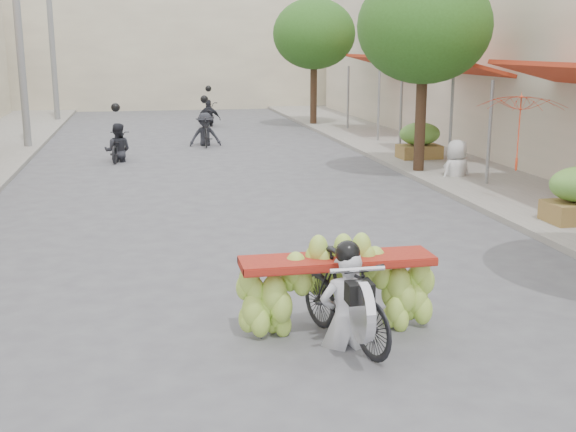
# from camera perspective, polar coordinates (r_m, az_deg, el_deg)

# --- Properties ---
(sidewalk_right) EXTENTS (4.00, 60.00, 0.12)m
(sidewalk_right) POSITION_cam_1_polar(r_m,az_deg,el_deg) (20.92, 13.33, 3.98)
(sidewalk_right) COLOR gray
(sidewalk_right) RESTS_ON ground
(far_building) EXTENTS (20.00, 6.00, 7.00)m
(far_building) POSITION_cam_1_polar(r_m,az_deg,el_deg) (41.79, -9.34, 13.38)
(far_building) COLOR beige
(far_building) RESTS_ON ground
(utility_pole_far) EXTENTS (0.60, 0.24, 8.00)m
(utility_pole_far) POSITION_cam_1_polar(r_m,az_deg,el_deg) (25.04, -20.56, 14.11)
(utility_pole_far) COLOR slate
(utility_pole_far) RESTS_ON ground
(utility_pole_back) EXTENTS (0.60, 0.24, 8.00)m
(utility_pole_back) POSITION_cam_1_polar(r_m,az_deg,el_deg) (33.96, -18.21, 13.86)
(utility_pole_back) COLOR slate
(utility_pole_back) RESTS_ON ground
(street_tree_mid) EXTENTS (3.40, 3.40, 5.25)m
(street_tree_mid) POSITION_cam_1_polar(r_m,az_deg,el_deg) (19.12, 10.72, 14.47)
(street_tree_mid) COLOR #3A2719
(street_tree_mid) RESTS_ON ground
(street_tree_far) EXTENTS (3.40, 3.40, 5.25)m
(street_tree_far) POSITION_cam_1_polar(r_m,az_deg,el_deg) (30.59, 2.07, 14.17)
(street_tree_far) COLOR #3A2719
(street_tree_far) RESTS_ON ground
(produce_crate_far) EXTENTS (1.20, 0.88, 1.16)m
(produce_crate_far) POSITION_cam_1_polar(r_m,az_deg,el_deg) (21.43, 10.36, 6.10)
(produce_crate_far) COLOR olive
(produce_crate_far) RESTS_ON ground
(banana_motorbike) EXTENTS (2.27, 1.93, 2.07)m
(banana_motorbike) POSITION_cam_1_polar(r_m,az_deg,el_deg) (8.28, 4.31, -5.24)
(banana_motorbike) COLOR black
(banana_motorbike) RESTS_ON ground
(market_umbrella) EXTENTS (1.84, 1.84, 1.63)m
(market_umbrella) POSITION_cam_1_polar(r_m,az_deg,el_deg) (15.55, 18.07, 9.31)
(market_umbrella) COLOR red
(market_umbrella) RESTS_ON ground
(pedestrian) EXTENTS (1.02, 0.77, 1.84)m
(pedestrian) POSITION_cam_1_polar(r_m,az_deg,el_deg) (18.58, 13.28, 5.90)
(pedestrian) COLOR silver
(pedestrian) RESTS_ON ground
(bg_motorbike_a) EXTENTS (0.86, 1.55, 1.95)m
(bg_motorbike_a) POSITION_cam_1_polar(r_m,az_deg,el_deg) (21.79, -13.36, 6.22)
(bg_motorbike_a) COLOR black
(bg_motorbike_a) RESTS_ON ground
(bg_motorbike_b) EXTENTS (1.07, 1.84, 1.95)m
(bg_motorbike_b) POSITION_cam_1_polar(r_m,az_deg,el_deg) (24.68, -6.59, 7.43)
(bg_motorbike_b) COLOR black
(bg_motorbike_b) RESTS_ON ground
(bg_motorbike_c) EXTENTS (1.05, 1.82, 1.95)m
(bg_motorbike_c) POSITION_cam_1_polar(r_m,az_deg,el_deg) (30.77, -6.28, 8.49)
(bg_motorbike_c) COLOR black
(bg_motorbike_c) RESTS_ON ground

